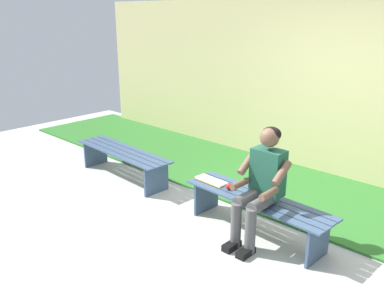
{
  "coord_description": "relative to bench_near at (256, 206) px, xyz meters",
  "views": [
    {
      "loc": [
        -2.25,
        3.41,
        2.32
      ],
      "look_at": [
        0.82,
        0.15,
        0.78
      ],
      "focal_mm": 38.33,
      "sensor_mm": 36.0,
      "label": 1
    }
  ],
  "objects": [
    {
      "name": "bench_far",
      "position": [
        2.35,
        0.0,
        0.0
      ],
      "size": [
        1.78,
        0.53,
        0.43
      ],
      "rotation": [
        0.0,
        0.0,
        -0.05
      ],
      "color": "#384C6B",
      "rests_on": "ground"
    },
    {
      "name": "ground_plane",
      "position": [
        1.18,
        1.0,
        -0.35
      ],
      "size": [
        10.0,
        7.0,
        0.04
      ],
      "primitive_type": "cube",
      "color": "#B2B2AD"
    },
    {
      "name": "bench_near",
      "position": [
        0.0,
        0.0,
        0.0
      ],
      "size": [
        1.77,
        0.53,
        0.43
      ],
      "rotation": [
        0.0,
        0.0,
        -0.05
      ],
      "color": "#384C6B",
      "rests_on": "ground"
    },
    {
      "name": "book_open",
      "position": [
        0.66,
        -0.0,
        0.11
      ],
      "size": [
        0.42,
        0.18,
        0.02
      ],
      "rotation": [
        0.0,
        0.0,
        -0.05
      ],
      "color": "white",
      "rests_on": "bench_near"
    },
    {
      "name": "grass_strip",
      "position": [
        1.18,
        -1.31,
        -0.31
      ],
      "size": [
        9.0,
        1.88,
        0.03
      ],
      "primitive_type": "cube",
      "color": "#2D6B28",
      "rests_on": "ground"
    },
    {
      "name": "person_seated",
      "position": [
        -0.1,
        0.1,
        0.34
      ],
      "size": [
        0.5,
        0.69,
        1.23
      ],
      "color": "#1E513D",
      "rests_on": "ground"
    },
    {
      "name": "apple",
      "position": [
        0.36,
        0.03,
        0.14
      ],
      "size": [
        0.08,
        0.08,
        0.08
      ],
      "primitive_type": "sphere",
      "color": "red",
      "rests_on": "bench_near"
    },
    {
      "name": "brick_wall",
      "position": [
        0.5,
        -2.29,
        0.94
      ],
      "size": [
        9.5,
        0.24,
        2.54
      ],
      "primitive_type": "cube",
      "color": "#D1C684",
      "rests_on": "ground"
    }
  ]
}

